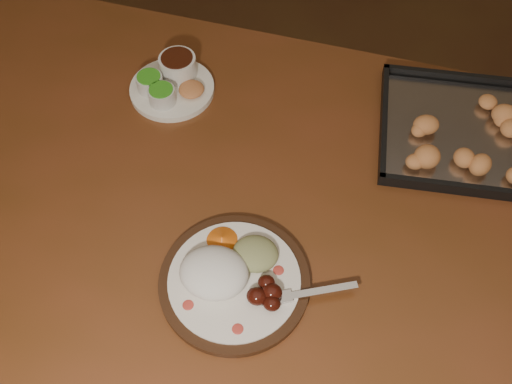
# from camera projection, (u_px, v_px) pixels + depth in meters

# --- Properties ---
(ground) EXTENTS (4.00, 4.00, 0.00)m
(ground) POSITION_uv_depth(u_px,v_px,m) (300.00, 384.00, 1.58)
(ground) COLOR brown
(ground) RESTS_ON ground
(dining_table) EXTENTS (1.56, 1.01, 0.75)m
(dining_table) POSITION_uv_depth(u_px,v_px,m) (259.00, 232.00, 1.11)
(dining_table) COLOR brown
(dining_table) RESTS_ON ground
(dinner_plate) EXTENTS (0.32, 0.25, 0.06)m
(dinner_plate) POSITION_uv_depth(u_px,v_px,m) (232.00, 276.00, 0.93)
(dinner_plate) COLOR black
(dinner_plate) RESTS_ON dining_table
(condiment_saucer) EXTENTS (0.17, 0.17, 0.06)m
(condiment_saucer) POSITION_uv_depth(u_px,v_px,m) (171.00, 82.00, 1.17)
(condiment_saucer) COLOR white
(condiment_saucer) RESTS_ON dining_table
(baking_tray) EXTENTS (0.42, 0.32, 0.04)m
(baking_tray) POSITION_uv_depth(u_px,v_px,m) (485.00, 132.00, 1.10)
(baking_tray) COLOR black
(baking_tray) RESTS_ON dining_table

